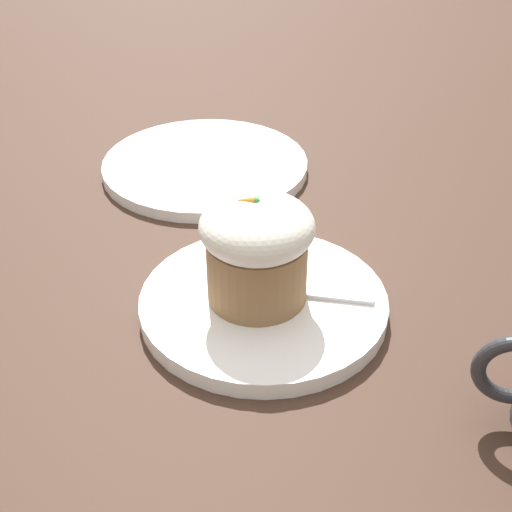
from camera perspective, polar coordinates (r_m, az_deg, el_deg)
The scene contains 5 objects.
ground_plane at distance 0.62m, azimuth 0.60°, elevation -4.38°, with size 4.00×4.00×0.00m, color #3D281E.
dessert_plate at distance 0.62m, azimuth 0.60°, elevation -3.83°, with size 0.21×0.21×0.02m.
carrot_cake at distance 0.58m, azimuth -0.00°, elevation 0.45°, with size 0.09×0.09×0.10m.
spoon at distance 0.62m, azimuth 1.94°, elevation -2.68°, with size 0.12×0.03×0.01m.
side_plate at distance 0.84m, azimuth -4.08°, elevation 7.23°, with size 0.24×0.24×0.01m.
Camera 1 is at (-0.08, 0.48, 0.39)m, focal length 50.00 mm.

